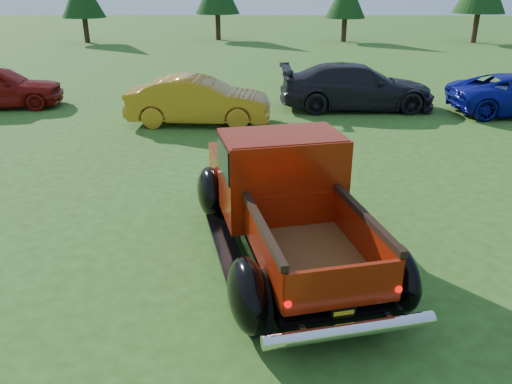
{
  "coord_description": "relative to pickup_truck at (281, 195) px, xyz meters",
  "views": [
    {
      "loc": [
        0.46,
        -6.99,
        3.95
      ],
      "look_at": [
        0.33,
        0.2,
        0.91
      ],
      "focal_mm": 35.0,
      "sensor_mm": 36.0,
      "label": 1
    }
  ],
  "objects": [
    {
      "name": "show_car_yellow",
      "position": [
        -2.22,
        7.47,
        -0.19
      ],
      "size": [
        4.25,
        1.58,
        1.39
      ],
      "primitive_type": "imported",
      "rotation": [
        0.0,
        0.0,
        1.54
      ],
      "color": "#B57718",
      "rests_on": "ground"
    },
    {
      "name": "show_car_grey",
      "position": [
        2.78,
        9.49,
        -0.15
      ],
      "size": [
        5.14,
        2.22,
        1.47
      ],
      "primitive_type": "imported",
      "rotation": [
        0.0,
        0.0,
        1.6
      ],
      "color": "black",
      "rests_on": "ground"
    },
    {
      "name": "ground",
      "position": [
        -0.72,
        -0.15,
        -0.88
      ],
      "size": [
        120.0,
        120.0,
        0.0
      ],
      "primitive_type": "plane",
      "color": "#314D16",
      "rests_on": "ground"
    },
    {
      "name": "pickup_truck",
      "position": [
        0.0,
        0.0,
        0.0
      ],
      "size": [
        3.31,
        5.32,
        1.86
      ],
      "rotation": [
        0.0,
        0.0,
        0.24
      ],
      "color": "black",
      "rests_on": "ground"
    }
  ]
}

